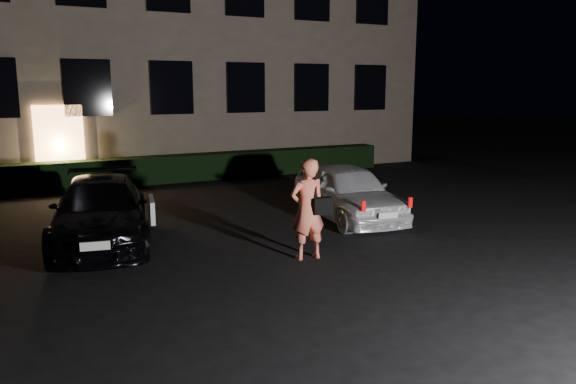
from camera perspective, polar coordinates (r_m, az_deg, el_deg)
ground at (r=9.31m, az=7.68°, el=-8.50°), size 80.00×80.00×0.00m
building at (r=22.94m, az=-14.89°, el=17.74°), size 20.00×8.11×12.00m
hedge at (r=18.58m, az=-11.06°, el=2.38°), size 15.00×0.70×0.85m
sedan at (r=11.61m, az=-18.49°, el=-1.87°), size 2.57×4.60×1.26m
hatch at (r=13.05m, az=6.09°, el=0.02°), size 1.98×3.94×1.29m
man at (r=9.93m, az=2.05°, el=-1.74°), size 0.75×0.46×1.81m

